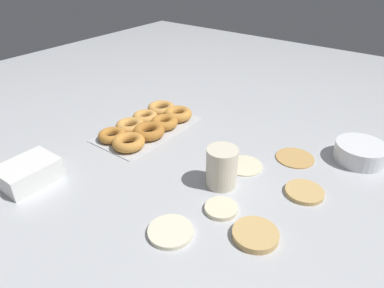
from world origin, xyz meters
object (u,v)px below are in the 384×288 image
object	(u,v)px
pancake_0	(255,235)
batter_bowl	(360,152)
pancake_3	(295,157)
pancake_2	(221,208)
paper_cup	(222,167)
pancake_4	(304,192)
pancake_5	(171,232)
donut_tray	(148,124)
pancake_1	(244,165)
container_stack	(29,172)

from	to	relation	value
pancake_0	batter_bowl	xyz separation A→B (m)	(-0.46, 0.10, 0.02)
pancake_3	batter_bowl	bearing A→B (deg)	124.43
pancake_2	paper_cup	bearing A→B (deg)	-147.09
pancake_4	batter_bowl	xyz separation A→B (m)	(-0.25, 0.07, 0.02)
pancake_5	donut_tray	distance (m)	0.50
pancake_2	pancake_3	size ratio (longest dim) A/B	0.72
pancake_2	batter_bowl	bearing A→B (deg)	154.34
pancake_5	paper_cup	distance (m)	0.23
pancake_5	paper_cup	bearing A→B (deg)	-177.99
donut_tray	paper_cup	world-z (taller)	paper_cup
pancake_1	pancake_4	distance (m)	0.19
paper_cup	container_stack	bearing A→B (deg)	-54.43
donut_tray	pancake_2	bearing A→B (deg)	65.04
donut_tray	pancake_1	bearing A→B (deg)	90.14
pancake_0	pancake_3	xyz separation A→B (m)	(-0.35, -0.05, -0.00)
donut_tray	batter_bowl	size ratio (longest dim) A/B	2.48
pancake_0	batter_bowl	bearing A→B (deg)	167.78
pancake_1	container_stack	distance (m)	0.60
pancake_1	pancake_2	distance (m)	0.20
pancake_5	batter_bowl	bearing A→B (deg)	155.52
pancake_2	donut_tray	bearing A→B (deg)	-114.96
pancake_0	pancake_5	xyz separation A→B (m)	(0.10, -0.16, -0.00)
pancake_2	donut_tray	size ratio (longest dim) A/B	0.22
pancake_1	pancake_2	xyz separation A→B (m)	(0.20, 0.05, 0.00)
batter_bowl	pancake_0	bearing A→B (deg)	-12.22
container_stack	pancake_1	bearing A→B (deg)	133.77
pancake_4	container_stack	bearing A→B (deg)	-57.27
container_stack	paper_cup	world-z (taller)	paper_cup
pancake_4	donut_tray	size ratio (longest dim) A/B	0.27
pancake_3	pancake_5	distance (m)	0.47
pancake_1	pancake_2	size ratio (longest dim) A/B	1.30
batter_bowl	container_stack	bearing A→B (deg)	-46.74
donut_tray	pancake_4	bearing A→B (deg)	88.45
pancake_5	pancake_1	bearing A→B (deg)	179.77
pancake_3	container_stack	size ratio (longest dim) A/B	0.77
donut_tray	container_stack	distance (m)	0.41
pancake_3	donut_tray	xyz separation A→B (m)	(0.13, -0.48, 0.01)
pancake_1	paper_cup	xyz separation A→B (m)	(0.11, -0.01, 0.05)
donut_tray	container_stack	xyz separation A→B (m)	(0.41, -0.05, 0.01)
pancake_3	pancake_5	size ratio (longest dim) A/B	1.09
batter_bowl	paper_cup	size ratio (longest dim) A/B	1.33
donut_tray	batter_bowl	distance (m)	0.67
pancake_0	pancake_4	bearing A→B (deg)	171.88
pancake_2	paper_cup	world-z (taller)	paper_cup
pancake_1	container_stack	size ratio (longest dim) A/B	0.72
pancake_3	pancake_1	bearing A→B (deg)	-38.51
pancake_2	pancake_1	bearing A→B (deg)	-166.46
pancake_3	pancake_4	world-z (taller)	pancake_4
pancake_0	paper_cup	distance (m)	0.21
pancake_1	pancake_5	size ratio (longest dim) A/B	1.02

